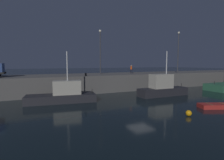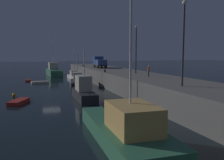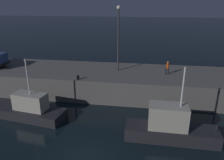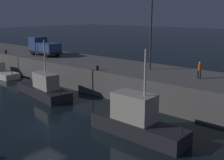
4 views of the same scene
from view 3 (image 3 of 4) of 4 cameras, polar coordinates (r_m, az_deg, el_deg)
The scene contains 6 objects.
pier_quay at distance 26.85m, azimuth 0.25°, elevation -0.39°, with size 77.43×7.98×2.68m.
fishing_trawler_red at distance 22.74m, azimuth -21.40°, elevation -7.14°, with size 8.13×3.54×5.90m.
fishing_boat_orange at distance 18.49m, azimuth 14.99°, elevation -11.88°, with size 7.43×2.11×6.21m.
lamp_post_west at distance 25.79m, azimuth 1.68°, elevation 12.08°, with size 0.44×0.44×7.60m.
dockworker at distance 25.81m, azimuth 14.43°, elevation 3.34°, with size 0.40×0.37×1.56m.
bollard_west at distance 23.77m, azimuth -8.94°, elevation 0.65°, with size 0.28×0.28×0.46m, color black.
Camera 3 is at (3.81, -12.04, 10.65)m, focal length 34.65 mm.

